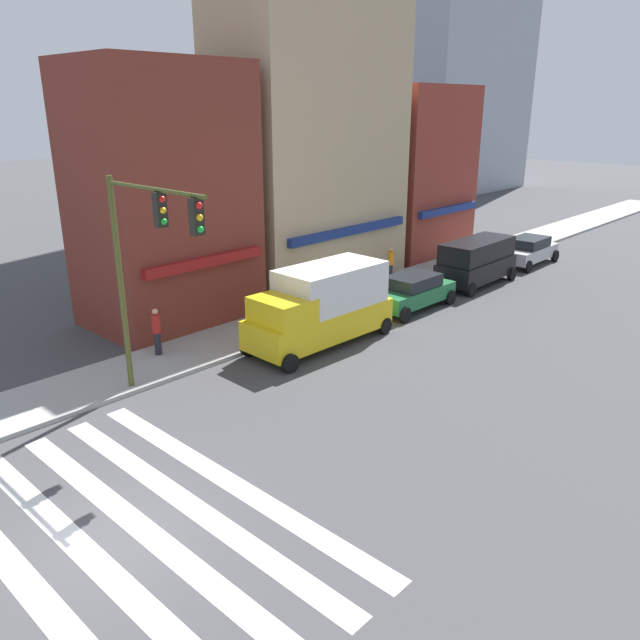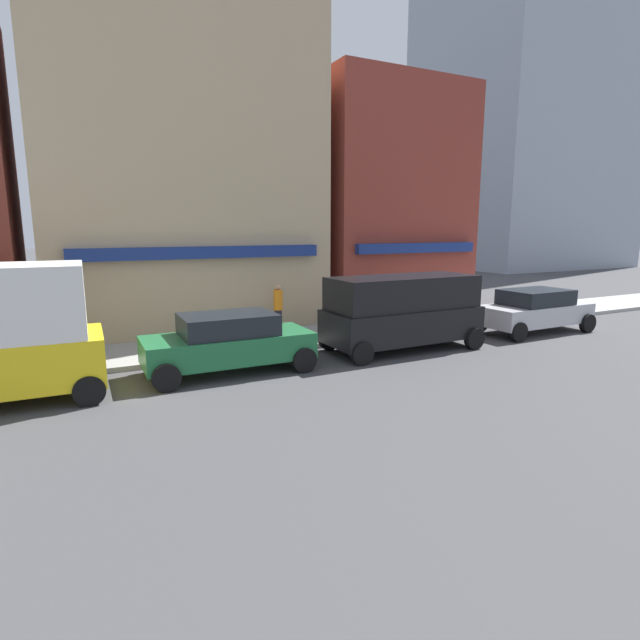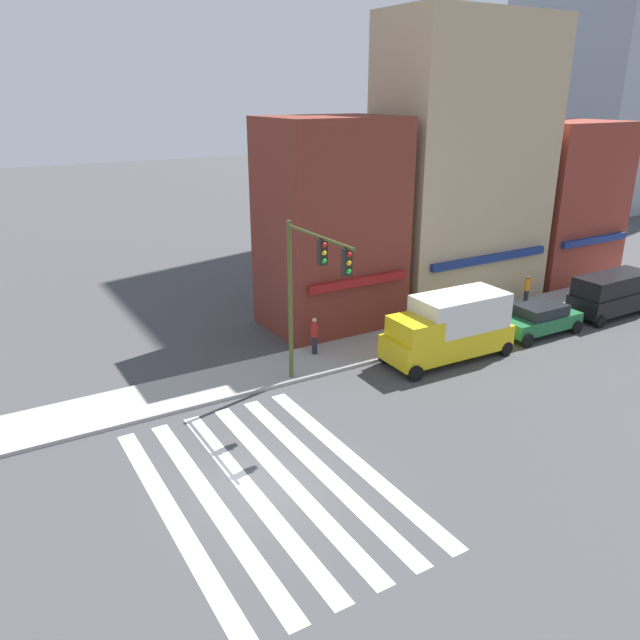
# 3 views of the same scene
# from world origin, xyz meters

# --- Properties ---
(ground_plane) EXTENTS (200.00, 200.00, 0.00)m
(ground_plane) POSITION_xyz_m (0.00, 0.00, 0.00)
(ground_plane) COLOR #424244
(sidewalk_left) EXTENTS (120.00, 3.00, 0.15)m
(sidewalk_left) POSITION_xyz_m (0.00, 7.50, 0.07)
(sidewalk_left) COLOR #9E9E99
(sidewalk_left) RESTS_ON ground_plane
(crosswalk_stripes) EXTENTS (6.76, 10.80, 0.01)m
(crosswalk_stripes) POSITION_xyz_m (-0.00, 0.00, 0.00)
(crosswalk_stripes) COLOR silver
(crosswalk_stripes) RESTS_ON ground_plane
(storefront_row) EXTENTS (24.34, 5.30, 15.59)m
(storefront_row) POSITION_xyz_m (18.07, 11.50, 6.53)
(storefront_row) COLOR maroon
(storefront_row) RESTS_ON ground_plane
(traffic_signal) EXTENTS (0.32, 4.75, 6.91)m
(traffic_signal) POSITION_xyz_m (4.26, 4.76, 4.96)
(traffic_signal) COLOR #474C1E
(traffic_signal) RESTS_ON ground_plane
(box_truck_yellow) EXTENTS (6.26, 2.42, 3.04)m
(box_truck_yellow) POSITION_xyz_m (11.58, 4.70, 1.59)
(box_truck_yellow) COLOR yellow
(box_truck_yellow) RESTS_ON ground_plane
(sedan_green) EXTENTS (4.42, 2.02, 1.59)m
(sedan_green) POSITION_xyz_m (17.63, 4.70, 0.84)
(sedan_green) COLOR #1E6638
(sedan_green) RESTS_ON ground_plane
(van_black) EXTENTS (5.03, 2.22, 2.34)m
(van_black) POSITION_xyz_m (23.27, 4.70, 1.29)
(van_black) COLOR black
(van_black) RESTS_ON ground_plane
(pedestrian_green_top) EXTENTS (0.32, 0.32, 1.77)m
(pedestrian_green_top) POSITION_xyz_m (11.76, 7.61, 1.07)
(pedestrian_green_top) COLOR #23232D
(pedestrian_green_top) RESTS_ON sidewalk_left
(pedestrian_orange_vest) EXTENTS (0.32, 0.32, 1.77)m
(pedestrian_orange_vest) POSITION_xyz_m (20.42, 8.06, 1.07)
(pedestrian_orange_vest) COLOR #23232D
(pedestrian_orange_vest) RESTS_ON sidewalk_left
(pedestrian_red_jacket) EXTENTS (0.32, 0.32, 1.77)m
(pedestrian_red_jacket) POSITION_xyz_m (6.38, 8.07, 1.07)
(pedestrian_red_jacket) COLOR #23232D
(pedestrian_red_jacket) RESTS_ON sidewalk_left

